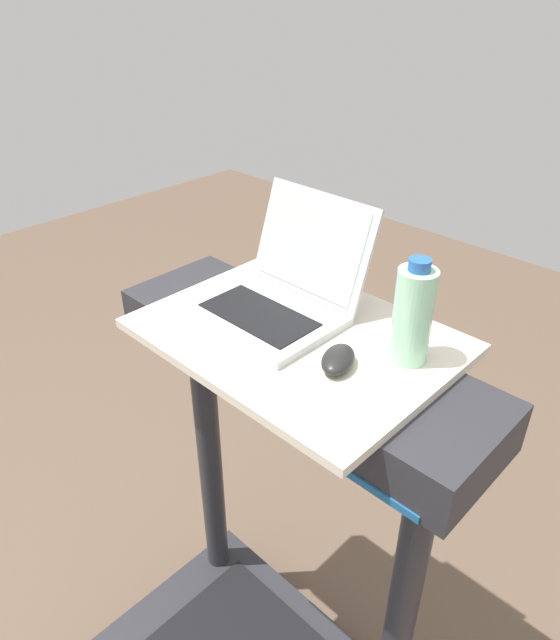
{
  "coord_description": "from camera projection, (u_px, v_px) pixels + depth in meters",
  "views": [
    {
      "loc": [
        0.68,
        -0.05,
        1.86
      ],
      "look_at": [
        0.0,
        0.65,
        1.27
      ],
      "focal_mm": 32.41,
      "sensor_mm": 36.0,
      "label": 1
    }
  ],
  "objects": [
    {
      "name": "laptop",
      "position": [
        280.0,
        292.0,
        1.25
      ],
      "size": [
        0.3,
        0.31,
        0.24
      ],
      "rotation": [
        0.0,
        0.0,
        0.0
      ],
      "color": "#B7B7BC",
      "rests_on": "desk_board"
    },
    {
      "name": "water_bottle",
      "position": [
        413.0,
        315.0,
        1.07
      ],
      "size": [
        0.07,
        0.07,
        0.21
      ],
      "color": "#9EDBB2",
      "rests_on": "desk_board"
    },
    {
      "name": "desk_board",
      "position": [
        297.0,
        335.0,
        1.21
      ],
      "size": [
        0.63,
        0.47,
        0.02
      ],
      "primitive_type": "cube",
      "color": "beige",
      "rests_on": "treadmill_base"
    },
    {
      "name": "computer_mouse",
      "position": [
        338.0,
        359.0,
        1.09
      ],
      "size": [
        0.1,
        0.12,
        0.03
      ],
      "primitive_type": "ellipsoid",
      "rotation": [
        0.0,
        0.0,
        0.42
      ],
      "color": "black",
      "rests_on": "desk_board"
    }
  ]
}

